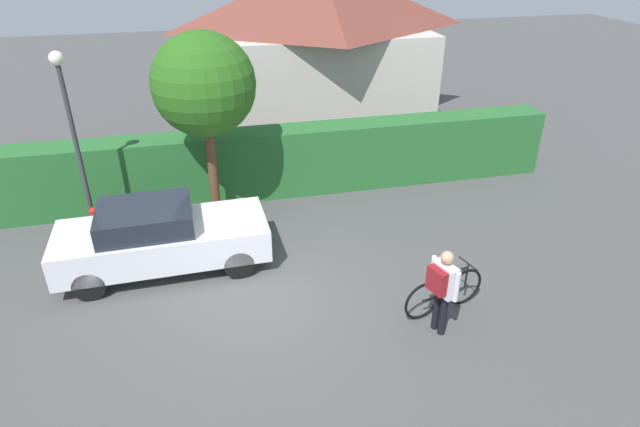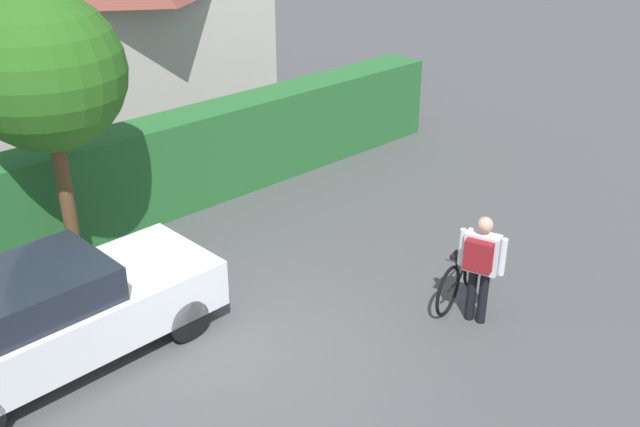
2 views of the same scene
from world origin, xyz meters
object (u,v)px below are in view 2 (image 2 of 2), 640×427
at_px(tree_kerbside, 45,73).
at_px(bicycle, 462,275).
at_px(parked_car_near, 54,314).
at_px(person_rider, 480,261).

bearing_deg(tree_kerbside, bicycle, -50.36).
xyz_separation_m(parked_car_near, bicycle, (5.00, -2.62, -0.33)).
bearing_deg(parked_car_near, tree_kerbside, 58.45).
relative_size(parked_car_near, person_rider, 2.57).
bearing_deg(bicycle, parked_car_near, 152.37).
xyz_separation_m(person_rider, tree_kerbside, (-3.46, 5.08, 2.23)).
relative_size(person_rider, tree_kerbside, 0.37).
height_order(parked_car_near, bicycle, parked_car_near).
bearing_deg(tree_kerbside, person_rider, -55.76).
xyz_separation_m(parked_car_near, tree_kerbside, (1.20, 1.96, 2.48)).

